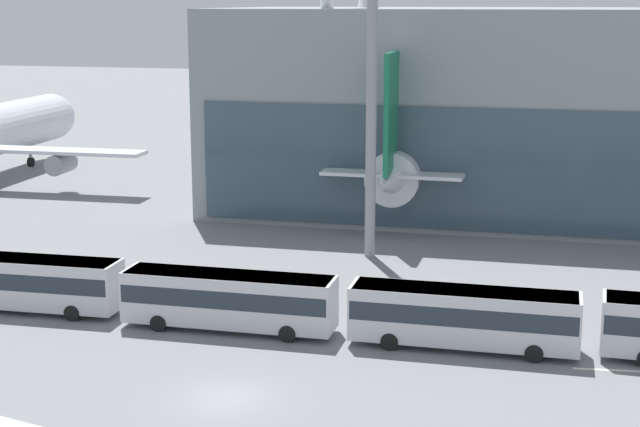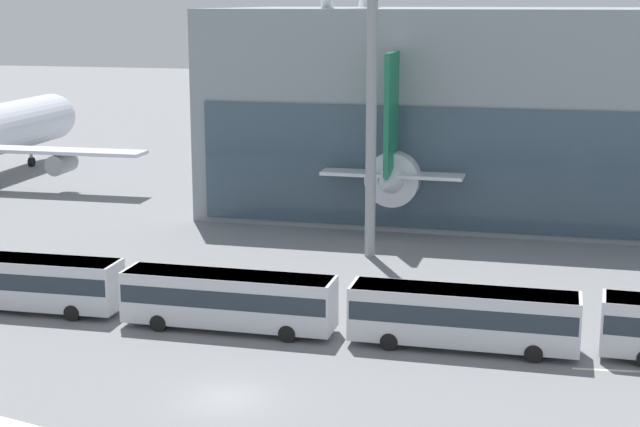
{
  "view_description": "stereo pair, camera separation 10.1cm",
  "coord_description": "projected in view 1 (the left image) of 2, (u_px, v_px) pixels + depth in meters",
  "views": [
    {
      "loc": [
        15.06,
        -42.39,
        19.03
      ],
      "look_at": [
        -1.28,
        24.43,
        4.0
      ],
      "focal_mm": 55.0,
      "sensor_mm": 36.0,
      "label": 1
    },
    {
      "loc": [
        15.16,
        -42.37,
        19.03
      ],
      "look_at": [
        -1.28,
        24.43,
        4.0
      ],
      "focal_mm": 55.0,
      "sensor_mm": 36.0,
      "label": 2
    }
  ],
  "objects": [
    {
      "name": "shuttle_bus_2",
      "position": [
        229.0,
        297.0,
        57.34
      ],
      "size": [
        12.65,
        2.8,
        3.4
      ],
      "rotation": [
        0.0,
        0.0,
        -0.0
      ],
      "color": "silver",
      "rests_on": "ground_plane"
    },
    {
      "name": "ground_plane",
      "position": [
        227.0,
        398.0,
        47.79
      ],
      "size": [
        440.0,
        440.0,
        0.0
      ],
      "primitive_type": "plane",
      "color": "slate"
    },
    {
      "name": "shuttle_bus_3",
      "position": [
        464.0,
        314.0,
        54.24
      ],
      "size": [
        12.65,
        2.8,
        3.4
      ],
      "rotation": [
        0.0,
        0.0,
        0.0
      ],
      "color": "silver",
      "rests_on": "ground_plane"
    },
    {
      "name": "airliner_at_gate_far",
      "position": [
        421.0,
        152.0,
        94.23
      ],
      "size": [
        41.39,
        41.0,
        15.03
      ],
      "rotation": [
        0.0,
        0.0,
        1.56
      ],
      "color": "silver",
      "rests_on": "ground_plane"
    },
    {
      "name": "shuttle_bus_1",
      "position": [
        22.0,
        280.0,
        60.93
      ],
      "size": [
        12.71,
        3.01,
        3.4
      ],
      "rotation": [
        0.0,
        0.0,
        0.02
      ],
      "color": "silver",
      "rests_on": "ground_plane"
    },
    {
      "name": "floodlight_mast",
      "position": [
        372.0,
        64.0,
        71.33
      ],
      "size": [
        2.22,
        2.22,
        25.61
      ],
      "color": "gray",
      "rests_on": "ground_plane"
    }
  ]
}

